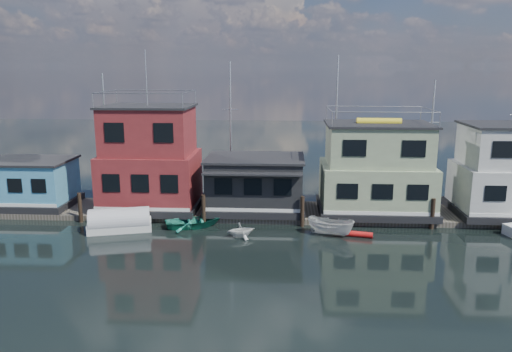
# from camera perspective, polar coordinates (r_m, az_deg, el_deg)

# --- Properties ---
(ground) EXTENTS (160.00, 160.00, 0.00)m
(ground) POSITION_cam_1_polar(r_m,az_deg,el_deg) (27.04, -0.65, -11.76)
(ground) COLOR black
(ground) RESTS_ON ground
(dock) EXTENTS (48.00, 5.00, 0.40)m
(dock) POSITION_cam_1_polar(r_m,az_deg,el_deg) (38.23, 0.65, -4.11)
(dock) COLOR #595147
(dock) RESTS_ON ground
(houseboat_blue) EXTENTS (6.40, 4.90, 3.66)m
(houseboat_blue) POSITION_cam_1_polar(r_m,az_deg,el_deg) (42.56, -24.33, -0.73)
(houseboat_blue) COLOR black
(houseboat_blue) RESTS_ON dock
(houseboat_red) EXTENTS (7.40, 5.90, 11.86)m
(houseboat_red) POSITION_cam_1_polar(r_m,az_deg,el_deg) (38.67, -12.02, 1.75)
(houseboat_red) COLOR black
(houseboat_red) RESTS_ON dock
(houseboat_dark) EXTENTS (7.40, 6.10, 4.06)m
(houseboat_dark) POSITION_cam_1_polar(r_m,az_deg,el_deg) (37.67, -0.10, -0.87)
(houseboat_dark) COLOR black
(houseboat_dark) RESTS_ON dock
(houseboat_green) EXTENTS (8.40, 5.90, 7.03)m
(houseboat_green) POSITION_cam_1_polar(r_m,az_deg,el_deg) (37.97, 13.59, 0.63)
(houseboat_green) COLOR black
(houseboat_green) RESTS_ON dock
(pilings) EXTENTS (42.28, 0.28, 2.20)m
(pilings) POSITION_cam_1_polar(r_m,az_deg,el_deg) (35.31, -0.12, -3.99)
(pilings) COLOR #2D2116
(pilings) RESTS_ON ground
(background_masts) EXTENTS (36.40, 0.16, 12.00)m
(background_masts) POSITION_cam_1_polar(r_m,az_deg,el_deg) (43.06, 7.43, 4.94)
(background_masts) COLOR silver
(background_masts) RESTS_ON ground
(dinghy_teal) EXTENTS (4.54, 3.84, 0.80)m
(dinghy_teal) POSITION_cam_1_polar(r_m,az_deg,el_deg) (35.52, -7.21, -5.18)
(dinghy_teal) COLOR #268C74
(dinghy_teal) RESTS_ON ground
(tarp_runabout) EXTENTS (4.52, 2.74, 1.72)m
(tarp_runabout) POSITION_cam_1_polar(r_m,az_deg,el_deg) (35.61, -15.32, -5.08)
(tarp_runabout) COLOR beige
(tarp_runabout) RESTS_ON ground
(red_kayak) EXTENTS (2.66, 0.94, 0.39)m
(red_kayak) POSITION_cam_1_polar(r_m,az_deg,el_deg) (33.99, 10.97, -6.49)
(red_kayak) COLOR red
(red_kayak) RESTS_ON ground
(motorboat) EXTENTS (3.49, 2.51, 1.26)m
(motorboat) POSITION_cam_1_polar(r_m,az_deg,el_deg) (33.78, 8.53, -5.73)
(motorboat) COLOR silver
(motorboat) RESTS_ON ground
(dinghy_white) EXTENTS (2.42, 2.29, 1.01)m
(dinghy_white) POSITION_cam_1_polar(r_m,az_deg,el_deg) (33.18, -1.73, -6.16)
(dinghy_white) COLOR silver
(dinghy_white) RESTS_ON ground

